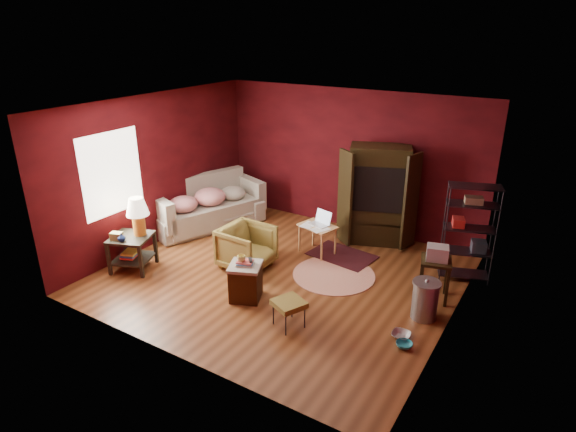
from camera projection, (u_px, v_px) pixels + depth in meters
name	position (u px, v px, depth m)	size (l,w,h in m)	color
room	(279.00, 196.00, 7.58)	(5.54, 5.04, 2.84)	brown
sofa	(208.00, 207.00, 9.83)	(2.26, 0.66, 0.88)	#A8A091
armchair	(247.00, 245.00, 8.22)	(0.79, 0.74, 0.82)	black
pet_bowl_steel	(402.00, 329.00, 6.45)	(0.25, 0.06, 0.25)	#B0B2B7
pet_bowl_turquoise	(405.00, 340.00, 6.26)	(0.22, 0.07, 0.22)	teal
vase	(121.00, 237.00, 7.89)	(0.13, 0.14, 0.13)	#0C193F
mug	(241.00, 258.00, 7.15)	(0.13, 0.10, 0.13)	#E1D06E
side_table	(135.00, 227.00, 8.07)	(0.83, 0.83, 1.26)	black
sofa_cushions	(207.00, 205.00, 9.88)	(1.60, 2.43, 0.95)	#A8A091
hamper	(246.00, 281.00, 7.31)	(0.61, 0.61, 0.66)	#42230F
footstool	(289.00, 305.00, 6.60)	(0.52, 0.52, 0.40)	black
rug_round	(334.00, 275.00, 8.09)	(1.47, 1.47, 0.01)	beige
rug_oriental	(342.00, 255.00, 8.74)	(1.23, 0.90, 0.01)	#48131A
laptop_desk	(318.00, 228.00, 8.69)	(0.74, 0.63, 0.79)	#E1A966
tv_armoire	(378.00, 194.00, 8.98)	(1.39, 1.09, 1.88)	black
wire_shelving	(470.00, 229.00, 7.66)	(0.86, 0.58, 1.62)	#2F2831
small_stand	(437.00, 260.00, 7.17)	(0.54, 0.54, 0.88)	black
trash_can	(425.00, 300.00, 6.82)	(0.42, 0.42, 0.62)	#96989D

